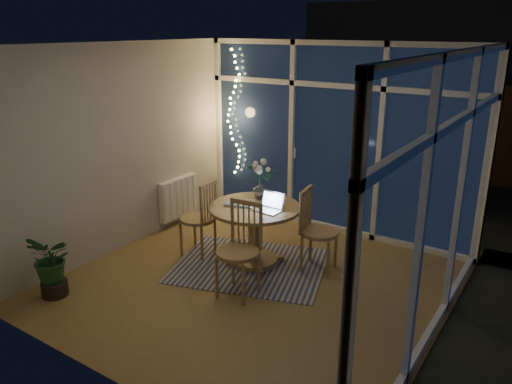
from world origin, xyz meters
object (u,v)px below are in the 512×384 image
at_px(flower_vase, 261,190).
at_px(potted_plant, 51,263).
at_px(chair_left, 197,217).
at_px(chair_right, 320,230).
at_px(laptop, 267,202).
at_px(dining_table, 255,235).
at_px(chair_front, 238,250).

relative_size(flower_vase, potted_plant, 0.28).
distance_m(chair_left, flower_vase, 0.88).
relative_size(chair_right, potted_plant, 1.33).
relative_size(chair_right, laptop, 3.29).
distance_m(chair_left, laptop, 1.04).
distance_m(chair_left, potted_plant, 1.79).
bearing_deg(chair_left, laptop, 89.69).
distance_m(chair_right, laptop, 0.71).
bearing_deg(chair_left, flower_vase, 117.94).
distance_m(dining_table, chair_left, 0.79).
bearing_deg(chair_right, chair_front, 147.08).
bearing_deg(potted_plant, laptop, 48.55).
distance_m(dining_table, chair_front, 0.79).
relative_size(chair_front, laptop, 3.41).
relative_size(dining_table, chair_right, 1.08).
height_order(chair_left, laptop, chair_left).
height_order(laptop, potted_plant, laptop).
relative_size(chair_left, potted_plant, 1.30).
xyz_separation_m(dining_table, chair_front, (0.27, -0.73, 0.15)).
relative_size(chair_front, flower_vase, 4.97).
bearing_deg(chair_left, chair_right, 99.95).
relative_size(chair_left, chair_right, 0.98).
height_order(chair_left, flower_vase, chair_left).
height_order(flower_vase, potted_plant, flower_vase).
bearing_deg(laptop, chair_right, 36.27).
relative_size(chair_left, laptop, 3.22).
height_order(chair_right, laptop, chair_right).
xyz_separation_m(dining_table, potted_plant, (-1.37, -1.84, 0.01)).
bearing_deg(dining_table, chair_front, -69.69).
bearing_deg(chair_right, chair_left, 97.88).
distance_m(chair_right, flower_vase, 0.89).
height_order(chair_front, laptop, chair_front).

